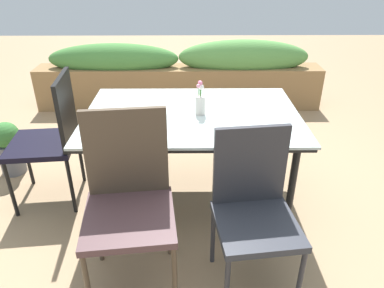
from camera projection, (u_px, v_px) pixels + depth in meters
ground_plane at (183, 193)px, 2.93m from camera, size 12.00×12.00×0.00m
dining_table at (192, 120)px, 2.59m from camera, size 1.50×1.02×0.72m
chair_near_right at (254, 204)px, 1.98m from camera, size 0.48×0.48×0.92m
chair_near_left at (128, 195)px, 1.95m from camera, size 0.52×0.52×1.02m
chair_end_left at (52, 134)px, 2.64m from camera, size 0.50×0.50×0.98m
flower_vase at (200, 102)px, 2.51m from camera, size 0.07×0.07×0.24m
planter_box at (180, 76)px, 4.38m from camera, size 3.39×0.36×0.81m
potted_plant at (9, 147)px, 3.10m from camera, size 0.22×0.22×0.47m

